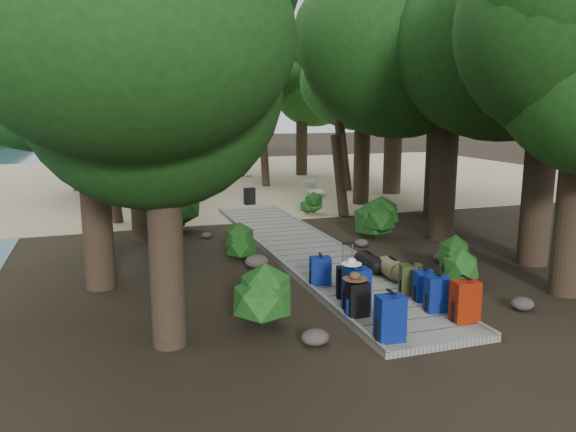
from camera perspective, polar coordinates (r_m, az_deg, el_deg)
name	(u,v)px	position (r m, az deg, el deg)	size (l,w,h in m)	color
ground	(321,263)	(13.12, 3.42, -4.82)	(120.00, 120.00, 0.00)	black
sand_beach	(203,179)	(28.33, -8.68, 3.72)	(40.00, 22.00, 0.02)	tan
boardwalk	(307,251)	(14.00, 1.91, -3.52)	(2.00, 12.00, 0.12)	gray
backpack_left_a	(390,316)	(8.66, 10.35, -9.95)	(0.42, 0.29, 0.78)	navy
backpack_left_b	(357,297)	(9.56, 7.06, -8.20)	(0.36, 0.25, 0.66)	black
backpack_left_c	(356,287)	(9.85, 6.97, -7.16)	(0.43, 0.31, 0.81)	navy
backpack_left_d	(320,269)	(11.16, 3.30, -5.41)	(0.40, 0.29, 0.61)	navy
backpack_right_a	(465,299)	(9.71, 17.56, -8.04)	(0.42, 0.30, 0.76)	maroon
backpack_right_b	(437,292)	(10.04, 14.87, -7.48)	(0.38, 0.27, 0.68)	navy
backpack_right_c	(424,284)	(10.54, 13.67, -6.74)	(0.36, 0.25, 0.61)	navy
backpack_right_d	(411,278)	(10.85, 12.38, -6.13)	(0.41, 0.29, 0.62)	#2E3613
duffel_right_khaki	(392,269)	(11.73, 10.55, -5.29)	(0.40, 0.60, 0.40)	brown
duffel_right_black	(369,262)	(12.16, 8.22, -4.66)	(0.39, 0.62, 0.39)	black
suitcase_on_boardwalk	(347,282)	(10.43, 6.00, -6.71)	(0.38, 0.21, 0.59)	black
lone_suitcase_on_sand	(250,196)	(20.76, -3.93, 2.03)	(0.39, 0.22, 0.61)	black
hat_brown	(355,275)	(9.41, 6.80, -6.01)	(0.42, 0.42, 0.12)	#51351E
hat_white	(352,261)	(9.72, 6.48, -4.55)	(0.36, 0.36, 0.12)	silver
kayak	(148,198)	(21.76, -14.07, 1.79)	(0.77, 3.51, 0.35)	#BF3D10
sun_lounger	(315,188)	(22.83, 2.81, 2.81)	(0.57, 1.77, 0.57)	silver
tree_right_b	(550,46)	(13.86, 25.09, 15.34)	(5.44, 5.44, 9.72)	black
tree_right_c	(450,50)	(15.73, 16.14, 15.89)	(5.80, 5.80, 10.04)	black
tree_right_d	(441,61)	(19.05, 15.32, 14.97)	(5.46, 5.46, 10.00)	black
tree_right_e	(363,87)	(20.87, 7.67, 12.81)	(4.72, 4.72, 8.50)	black
tree_right_f	(396,63)	(23.70, 10.91, 14.98)	(5.91, 5.91, 10.54)	black
tree_left_a	(160,101)	(8.26, -12.90, 11.33)	(4.40, 4.40, 7.34)	black
tree_left_b	(87,75)	(11.48, -19.71, 13.30)	(4.62, 4.62, 8.32)	black
tree_left_c	(135,109)	(15.32, -15.28, 10.40)	(4.03, 4.03, 7.02)	black
tree_back_a	(172,97)	(26.45, -11.66, 11.80)	(4.64, 4.64, 8.03)	black
tree_back_b	(236,70)	(29.14, -5.32, 14.52)	(5.99, 5.99, 10.70)	black
tree_back_c	(302,93)	(29.58, 1.43, 12.41)	(4.74, 4.74, 8.53)	black
tree_back_d	(74,88)	(25.59, -20.95, 12.06)	(5.20, 5.20, 8.67)	black
palm_right_a	(346,92)	(18.67, 5.95, 12.37)	(4.72, 4.72, 8.05)	#164012
palm_right_b	(346,77)	(24.46, 5.96, 13.88)	(4.97, 4.97, 9.60)	#164012
palm_right_c	(270,99)	(25.69, -1.87, 11.81)	(4.91, 4.91, 7.82)	#164012
palm_left_a	(103,109)	(17.90, -18.28, 10.28)	(4.41, 4.41, 7.02)	#164012
rock_left_a	(315,337)	(8.79, 2.78, -12.20)	(0.44, 0.39, 0.24)	#4C473F
rock_left_b	(248,291)	(10.86, -4.09, -7.63)	(0.41, 0.37, 0.23)	#4C473F
rock_left_c	(257,261)	(12.73, -3.19, -4.62)	(0.54, 0.49, 0.30)	#4C473F
rock_left_d	(206,235)	(15.70, -8.28, -1.94)	(0.30, 0.27, 0.17)	#4C473F
rock_right_a	(522,304)	(11.01, 22.70, -8.22)	(0.42, 0.38, 0.23)	#4C473F
rock_right_b	(442,257)	(13.63, 15.41, -4.08)	(0.43, 0.39, 0.24)	#4C473F
rock_right_c	(361,243)	(14.71, 7.45, -2.73)	(0.37, 0.33, 0.20)	#4C473F
rock_right_d	(374,219)	(17.48, 8.76, -0.31)	(0.64, 0.57, 0.35)	#4C473F
shrub_left_a	(255,299)	(9.25, -3.37, -8.45)	(1.11, 1.11, 1.00)	#154314
shrub_left_b	(243,243)	(13.50, -4.56, -2.78)	(0.81, 0.81, 0.73)	#154314
shrub_left_c	(177,212)	(16.60, -11.23, 0.44)	(1.29, 1.29, 1.16)	#154314
shrub_right_a	(465,261)	(12.20, 17.52, -4.41)	(0.98, 0.98, 0.88)	#154314
shrub_right_b	(377,218)	(15.55, 9.03, -0.21)	(1.29, 1.29, 1.16)	#154314
shrub_right_c	(309,205)	(18.70, 2.20, 1.16)	(0.81, 0.81, 0.73)	#154314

